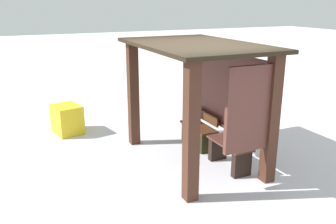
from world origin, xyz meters
name	(u,v)px	position (x,y,z in m)	size (l,w,h in m)	color
ground_plane	(193,159)	(0.00, 0.00, 0.00)	(60.00, 60.00, 0.00)	silver
bus_shelter	(207,81)	(0.11, 0.21, 1.56)	(3.01, 1.93, 2.24)	#46261A
bench_left_inside	(199,131)	(-0.58, 0.46, 0.32)	(0.98, 0.40, 0.73)	#4C2916
bench_center_inside	(230,150)	(0.58, 0.46, 0.34)	(0.98, 0.41, 0.77)	#563028
grit_bin	(67,119)	(-2.54, -1.94, 0.33)	(0.70, 0.56, 0.66)	yellow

